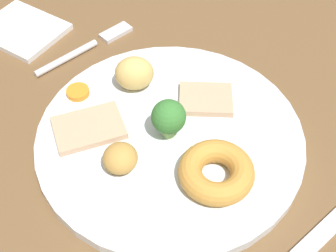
{
  "coord_description": "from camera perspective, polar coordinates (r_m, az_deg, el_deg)",
  "views": [
    {
      "loc": [
        24.06,
        -22.02,
        44.15
      ],
      "look_at": [
        -0.33,
        -0.69,
        6.0
      ],
      "focal_mm": 48.89,
      "sensor_mm": 36.0,
      "label": 1
    }
  ],
  "objects": [
    {
      "name": "roast_potato_left",
      "position": [
        0.47,
        -6.13,
        -3.85
      ],
      "size": [
        4.67,
        4.7,
        2.95
      ],
      "primitive_type": "ellipsoid",
      "rotation": [
        0.0,
        0.0,
        1.93
      ],
      "color": "#BC8C42",
      "rests_on": "dinner_plate"
    },
    {
      "name": "folded_napkin",
      "position": [
        0.69,
        -17.74,
        11.34
      ],
      "size": [
        13.07,
        11.7,
        0.8
      ],
      "primitive_type": "cube",
      "rotation": [
        0.0,
        0.0,
        0.28
      ],
      "color": "white",
      "rests_on": "dining_table"
    },
    {
      "name": "roast_potato_right",
      "position": [
        0.54,
        -4.23,
        6.57
      ],
      "size": [
        5.91,
        6.05,
        4.1
      ],
      "primitive_type": "ellipsoid",
      "rotation": [
        0.0,
        0.0,
        4.06
      ],
      "color": "#D8B260",
      "rests_on": "dinner_plate"
    },
    {
      "name": "dinner_plate",
      "position": [
        0.51,
        0.0,
        -1.23
      ],
      "size": [
        29.77,
        29.77,
        1.4
      ],
      "primitive_type": "cylinder",
      "color": "white",
      "rests_on": "dining_table"
    },
    {
      "name": "carrot_coin_front",
      "position": [
        0.56,
        -11.18,
        4.18
      ],
      "size": [
        2.73,
        2.73,
        0.67
      ],
      "primitive_type": "cylinder",
      "color": "orange",
      "rests_on": "dinner_plate"
    },
    {
      "name": "yorkshire_pudding",
      "position": [
        0.46,
        6.04,
        -5.71
      ],
      "size": [
        7.75,
        7.75,
        2.45
      ],
      "primitive_type": "torus",
      "color": "#C68938",
      "rests_on": "dinner_plate"
    },
    {
      "name": "meat_slice_under",
      "position": [
        0.51,
        -9.84,
        -0.21
      ],
      "size": [
        7.75,
        9.03,
        0.8
      ],
      "primitive_type": "cube",
      "rotation": [
        0.0,
        0.0,
        4.34
      ],
      "color": "tan",
      "rests_on": "dinner_plate"
    },
    {
      "name": "fork",
      "position": [
        0.64,
        -10.0,
        9.67
      ],
      "size": [
        2.09,
        15.28,
        0.9
      ],
      "rotation": [
        0.0,
        0.0,
        1.59
      ],
      "color": "silver",
      "rests_on": "dining_table"
    },
    {
      "name": "meat_slice_main",
      "position": [
        0.54,
        4.75,
        3.37
      ],
      "size": [
        7.83,
        7.88,
        0.8
      ],
      "primitive_type": "cube",
      "rotation": [
        0.0,
        0.0,
        3.95
      ],
      "color": "tan",
      "rests_on": "dinner_plate"
    },
    {
      "name": "dining_table",
      "position": [
        0.53,
        0.79,
        -2.75
      ],
      "size": [
        120.0,
        84.0,
        3.6
      ],
      "primitive_type": "cube",
      "color": "brown",
      "rests_on": "ground"
    },
    {
      "name": "broccoli_floret",
      "position": [
        0.49,
        -0.27,
        1.36
      ],
      "size": [
        3.78,
        3.78,
        4.86
      ],
      "color": "#8CB766",
      "rests_on": "dinner_plate"
    }
  ]
}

